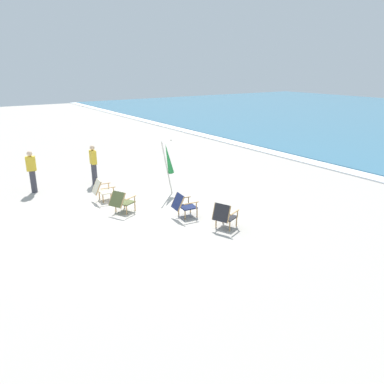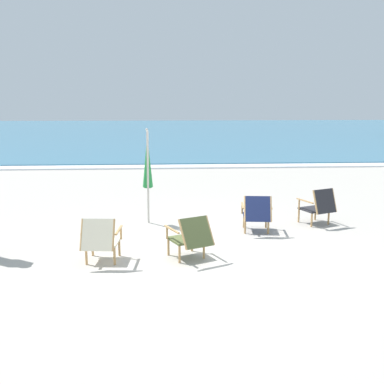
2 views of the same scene
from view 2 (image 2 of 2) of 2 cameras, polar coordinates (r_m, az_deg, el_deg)
ground_plane at (r=8.25m, az=1.90°, el=-7.30°), size 80.00×80.00×0.00m
sea at (r=38.51m, az=-2.37°, el=7.68°), size 80.00×40.00×0.10m
surf_band at (r=18.32m, az=-1.11°, el=3.31°), size 80.00×1.10×0.06m
beach_chair_front_left at (r=7.58m, az=-11.55°, el=-5.86°), size 0.64×0.77×0.80m
beach_chair_far_center at (r=10.08m, az=15.80°, el=-1.68°), size 0.78×0.84×0.82m
beach_chair_front_right at (r=9.22m, az=8.23°, el=-2.62°), size 0.65×0.80×0.79m
beach_chair_mid_center at (r=7.60m, az=-0.17°, el=-5.63°), size 0.85×0.94×0.77m
umbrella_furled_green at (r=9.62m, az=-5.66°, el=3.75°), size 0.25×0.54×2.09m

